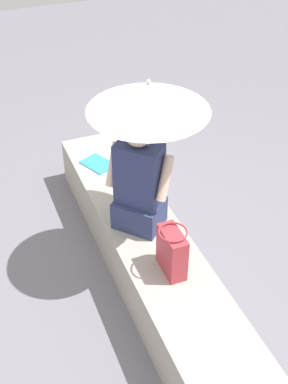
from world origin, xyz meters
The scene contains 6 objects.
ground_plane centered at (0.00, 0.00, 0.00)m, with size 14.00×14.00×0.00m, color slate.
stone_bench centered at (0.00, 0.00, 0.22)m, with size 3.02×0.55×0.43m, color #A8A093.
person_seated centered at (-0.14, -0.02, 0.82)m, with size 0.48×0.46×0.90m.
parasol centered at (-0.12, 0.04, 1.48)m, with size 0.81×0.81×1.18m.
handbag_black centered at (0.38, 0.01, 0.60)m, with size 0.26×0.19×0.35m.
magazine centered at (-1.02, -0.07, 0.44)m, with size 0.28×0.20×0.01m, color #339ED1.
Camera 1 is at (2.53, -1.05, 2.94)m, focal length 46.95 mm.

